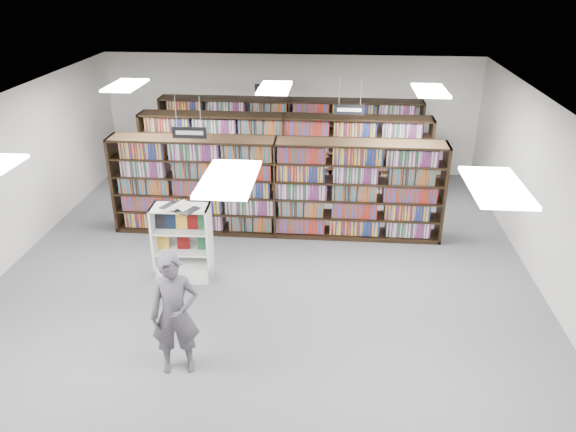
# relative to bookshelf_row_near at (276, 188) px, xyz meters

# --- Properties ---
(floor) EXTENTS (12.00, 12.00, 0.00)m
(floor) POSITION_rel_bookshelf_row_near_xyz_m (0.00, -2.00, -1.05)
(floor) COLOR #5B5A60
(floor) RESTS_ON ground
(ceiling) EXTENTS (10.00, 12.00, 0.10)m
(ceiling) POSITION_rel_bookshelf_row_near_xyz_m (0.00, -2.00, 2.15)
(ceiling) COLOR white
(ceiling) RESTS_ON wall_back
(wall_back) EXTENTS (10.00, 0.10, 3.20)m
(wall_back) POSITION_rel_bookshelf_row_near_xyz_m (0.00, 4.00, 0.55)
(wall_back) COLOR silver
(wall_back) RESTS_ON ground
(wall_right) EXTENTS (0.10, 12.00, 3.20)m
(wall_right) POSITION_rel_bookshelf_row_near_xyz_m (5.00, -2.00, 0.55)
(wall_right) COLOR silver
(wall_right) RESTS_ON ground
(bookshelf_row_near) EXTENTS (7.00, 0.60, 2.10)m
(bookshelf_row_near) POSITION_rel_bookshelf_row_near_xyz_m (0.00, 0.00, 0.00)
(bookshelf_row_near) COLOR black
(bookshelf_row_near) RESTS_ON floor
(bookshelf_row_mid) EXTENTS (7.00, 0.60, 2.10)m
(bookshelf_row_mid) POSITION_rel_bookshelf_row_near_xyz_m (0.00, 2.00, 0.00)
(bookshelf_row_mid) COLOR black
(bookshelf_row_mid) RESTS_ON floor
(bookshelf_row_far) EXTENTS (7.00, 0.60, 2.10)m
(bookshelf_row_far) POSITION_rel_bookshelf_row_near_xyz_m (0.00, 3.70, 0.00)
(bookshelf_row_far) COLOR black
(bookshelf_row_far) RESTS_ON floor
(aisle_sign_left) EXTENTS (0.65, 0.02, 0.80)m
(aisle_sign_left) POSITION_rel_bookshelf_row_near_xyz_m (-1.50, -1.00, 1.48)
(aisle_sign_left) COLOR #B2B2B7
(aisle_sign_left) RESTS_ON ceiling
(aisle_sign_right) EXTENTS (0.65, 0.02, 0.80)m
(aisle_sign_right) POSITION_rel_bookshelf_row_near_xyz_m (1.50, 1.00, 1.48)
(aisle_sign_right) COLOR #B2B2B7
(aisle_sign_right) RESTS_ON ceiling
(aisle_sign_center) EXTENTS (0.65, 0.02, 0.80)m
(aisle_sign_center) POSITION_rel_bookshelf_row_near_xyz_m (-0.50, 3.00, 1.48)
(aisle_sign_center) COLOR #B2B2B7
(aisle_sign_center) RESTS_ON ceiling
(troffer_front_center) EXTENTS (0.60, 1.20, 0.04)m
(troffer_front_center) POSITION_rel_bookshelf_row_near_xyz_m (0.00, -5.00, 2.11)
(troffer_front_center) COLOR white
(troffer_front_center) RESTS_ON ceiling
(troffer_front_right) EXTENTS (0.60, 1.20, 0.04)m
(troffer_front_right) POSITION_rel_bookshelf_row_near_xyz_m (3.00, -5.00, 2.11)
(troffer_front_right) COLOR white
(troffer_front_right) RESTS_ON ceiling
(troffer_back_left) EXTENTS (0.60, 1.20, 0.04)m
(troffer_back_left) POSITION_rel_bookshelf_row_near_xyz_m (-3.00, 0.00, 2.11)
(troffer_back_left) COLOR white
(troffer_back_left) RESTS_ON ceiling
(troffer_back_center) EXTENTS (0.60, 1.20, 0.04)m
(troffer_back_center) POSITION_rel_bookshelf_row_near_xyz_m (0.00, 0.00, 2.11)
(troffer_back_center) COLOR white
(troffer_back_center) RESTS_ON ceiling
(troffer_back_right) EXTENTS (0.60, 1.20, 0.04)m
(troffer_back_right) POSITION_rel_bookshelf_row_near_xyz_m (3.00, 0.00, 2.11)
(troffer_back_right) COLOR white
(troffer_back_right) RESTS_ON ceiling
(endcap_display) EXTENTS (1.06, 0.56, 1.45)m
(endcap_display) POSITION_rel_bookshelf_row_near_xyz_m (-1.50, -1.99, -0.56)
(endcap_display) COLOR white
(endcap_display) RESTS_ON floor
(open_book) EXTENTS (0.75, 0.61, 0.13)m
(open_book) POSITION_rel_bookshelf_row_near_xyz_m (-1.49, -2.10, 0.43)
(open_book) COLOR black
(open_book) RESTS_ON endcap_display
(shopper) EXTENTS (0.77, 0.59, 1.88)m
(shopper) POSITION_rel_bookshelf_row_near_xyz_m (-0.94, -4.57, -0.11)
(shopper) COLOR #4F4A55
(shopper) RESTS_ON floor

